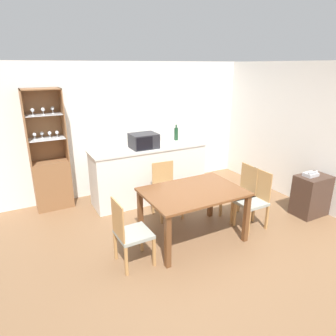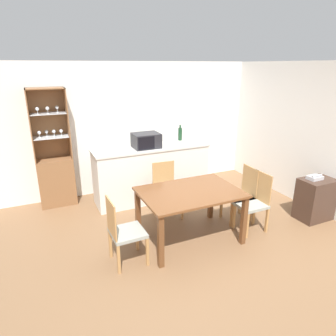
% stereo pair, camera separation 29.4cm
% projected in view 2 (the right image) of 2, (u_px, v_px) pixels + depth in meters
% --- Properties ---
extents(ground_plane, '(18.00, 18.00, 0.00)m').
position_uv_depth(ground_plane, '(197.00, 250.00, 4.23)').
color(ground_plane, brown).
extents(wall_back, '(6.80, 0.06, 2.55)m').
position_uv_depth(wall_back, '(134.00, 128.00, 6.08)').
color(wall_back, white).
rests_on(wall_back, ground_plane).
extents(wall_right, '(0.06, 4.60, 2.55)m').
position_uv_depth(wall_right, '(322.00, 140.00, 5.09)').
color(wall_right, white).
rests_on(wall_right, ground_plane).
extents(kitchen_counter, '(2.17, 0.63, 1.04)m').
position_uv_depth(kitchen_counter, '(152.00, 173.00, 5.73)').
color(kitchen_counter, silver).
rests_on(kitchen_counter, ground_plane).
extents(display_cabinet, '(0.63, 0.39, 2.12)m').
position_uv_depth(display_cabinet, '(56.00, 172.00, 5.48)').
color(display_cabinet, brown).
rests_on(display_cabinet, ground_plane).
extents(dining_table, '(1.42, 1.00, 0.77)m').
position_uv_depth(dining_table, '(190.00, 198.00, 4.31)').
color(dining_table, brown).
rests_on(dining_table, ground_plane).
extents(dining_chair_side_right_far, '(0.44, 0.44, 0.92)m').
position_uv_depth(dining_chair_side_right_far, '(241.00, 195.00, 4.91)').
color(dining_chair_side_right_far, '#999E93').
rests_on(dining_chair_side_right_far, ground_plane).
extents(dining_chair_head_far, '(0.45, 0.45, 0.92)m').
position_uv_depth(dining_chair_head_far, '(166.00, 191.00, 5.09)').
color(dining_chair_head_far, '#999E93').
rests_on(dining_chair_head_far, ground_plane).
extents(dining_chair_side_right_near, '(0.43, 0.43, 0.92)m').
position_uv_depth(dining_chair_side_right_near, '(253.00, 202.00, 4.66)').
color(dining_chair_side_right_near, '#999E93').
rests_on(dining_chair_side_right_near, ground_plane).
extents(dining_chair_side_left_near, '(0.43, 0.43, 0.92)m').
position_uv_depth(dining_chair_side_left_near, '(124.00, 232.00, 3.84)').
color(dining_chair_side_left_near, '#999E93').
rests_on(dining_chair_side_left_near, ground_plane).
extents(microwave, '(0.48, 0.39, 0.27)m').
position_uv_depth(microwave, '(146.00, 140.00, 5.47)').
color(microwave, '#232328').
rests_on(microwave, kitchen_counter).
extents(wine_bottle, '(0.08, 0.08, 0.31)m').
position_uv_depth(wine_bottle, '(180.00, 134.00, 6.00)').
color(wine_bottle, '#193D23').
rests_on(wine_bottle, kitchen_counter).
extents(side_cabinet, '(0.57, 0.40, 0.71)m').
position_uv_depth(side_cabinet, '(315.00, 199.00, 5.01)').
color(side_cabinet, '#422D23').
rests_on(side_cabinet, ground_plane).
extents(telephone, '(0.23, 0.16, 0.09)m').
position_uv_depth(telephone, '(315.00, 177.00, 4.88)').
color(telephone, '#B7B7BC').
rests_on(telephone, side_cabinet).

